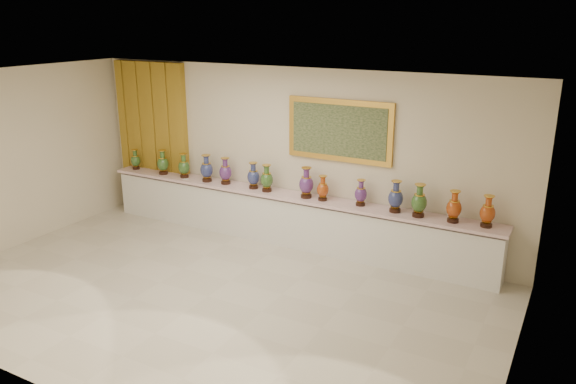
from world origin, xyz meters
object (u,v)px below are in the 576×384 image
at_px(counter, 286,219).
at_px(vase_0, 136,160).
at_px(vase_2, 184,167).
at_px(vase_1, 163,163).

height_order(counter, vase_0, vase_0).
height_order(counter, vase_2, vase_2).
bearing_deg(vase_0, counter, 0.49).
bearing_deg(vase_2, vase_0, 179.28).
bearing_deg(vase_1, counter, 1.18).
distance_m(vase_0, vase_1, 0.72).
xyz_separation_m(vase_0, vase_1, (0.72, -0.03, 0.03)).
distance_m(counter, vase_2, 2.24).
bearing_deg(vase_1, vase_0, 177.95).
relative_size(counter, vase_1, 15.49).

